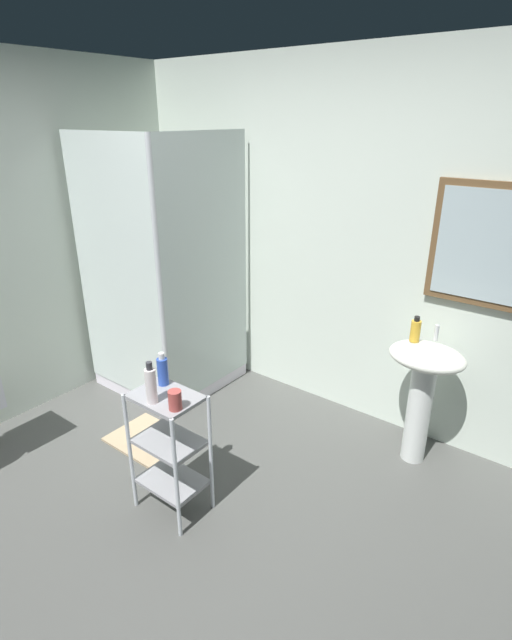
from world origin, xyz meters
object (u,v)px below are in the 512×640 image
(storage_cart, at_px, (169,443))
(rinse_cup, at_px, (175,400))
(bath_mat, at_px, (152,441))
(pedestal_sink, at_px, (423,380))
(shower_stall, at_px, (169,335))
(hand_soap_bottle, at_px, (415,330))
(shampoo_bottle_blue, at_px, (163,371))
(lotion_bottle_white, at_px, (151,385))

(storage_cart, height_order, rinse_cup, rinse_cup)
(bath_mat, bearing_deg, pedestal_sink, 32.56)
(shower_stall, distance_m, hand_soap_bottle, 1.92)
(hand_soap_bottle, height_order, rinse_cup, hand_soap_bottle)
(hand_soap_bottle, relative_size, rinse_cup, 1.59)
(shower_stall, xyz_separation_m, shampoo_bottle_blue, (0.91, -0.86, 0.36))
(hand_soap_bottle, xyz_separation_m, bath_mat, (-1.38, -0.97, -0.87))
(storage_cart, relative_size, hand_soap_bottle, 4.57)
(shower_stall, bearing_deg, bath_mat, -53.74)
(pedestal_sink, bearing_deg, hand_soap_bottle, 163.91)
(hand_soap_bottle, xyz_separation_m, rinse_cup, (-0.69, -1.35, -0.09))
(shower_stall, bearing_deg, pedestal_sink, 9.52)
(hand_soap_bottle, distance_m, rinse_cup, 1.52)
(shower_stall, height_order, bath_mat, shower_stall)
(pedestal_sink, height_order, hand_soap_bottle, hand_soap_bottle)
(shower_stall, relative_size, shampoo_bottle_blue, 10.57)
(rinse_cup, bearing_deg, shampoo_bottle_blue, 150.30)
(shower_stall, bearing_deg, storage_cart, -42.98)
(pedestal_sink, xyz_separation_m, shampoo_bottle_blue, (-1.02, -1.19, 0.24))
(lotion_bottle_white, xyz_separation_m, bath_mat, (-0.55, 0.40, -0.83))
(storage_cart, relative_size, rinse_cup, 7.27)
(shower_stall, xyz_separation_m, hand_soap_bottle, (1.84, 0.35, 0.42))
(pedestal_sink, bearing_deg, rinse_cup, -121.08)
(shower_stall, bearing_deg, rinse_cup, -41.02)
(shower_stall, xyz_separation_m, pedestal_sink, (1.94, 0.32, 0.12))
(rinse_cup, bearing_deg, bath_mat, 151.51)
(hand_soap_bottle, bearing_deg, shampoo_bottle_blue, -127.17)
(storage_cart, relative_size, shampoo_bottle_blue, 3.91)
(shampoo_bottle_blue, bearing_deg, pedestal_sink, 49.29)
(hand_soap_bottle, bearing_deg, pedestal_sink, -16.09)
(shampoo_bottle_blue, height_order, rinse_cup, shampoo_bottle_blue)
(pedestal_sink, xyz_separation_m, lotion_bottle_white, (-0.93, -1.35, 0.26))
(hand_soap_bottle, bearing_deg, bath_mat, -144.80)
(storage_cart, distance_m, bath_mat, 0.77)
(hand_soap_bottle, xyz_separation_m, shampoo_bottle_blue, (-0.92, -1.22, -0.06))
(shampoo_bottle_blue, height_order, bath_mat, shampoo_bottle_blue)
(shampoo_bottle_blue, bearing_deg, lotion_bottle_white, -60.47)
(pedestal_sink, relative_size, shampoo_bottle_blue, 4.28)
(storage_cart, distance_m, rinse_cup, 0.38)
(hand_soap_bottle, distance_m, shampoo_bottle_blue, 1.53)
(hand_soap_bottle, bearing_deg, storage_cart, -122.68)
(pedestal_sink, distance_m, lotion_bottle_white, 1.66)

